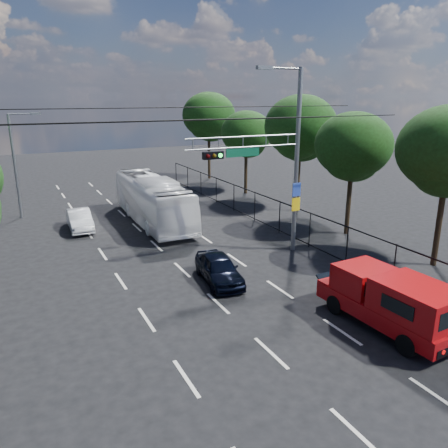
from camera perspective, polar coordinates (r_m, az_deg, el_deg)
ground at (r=15.02m, az=6.14°, el=-16.39°), size 120.00×120.00×0.00m
lane_markings at (r=26.78m, az=-10.17°, el=-1.54°), size 6.12×38.00×0.01m
signal_mast at (r=22.42m, az=6.97°, el=8.88°), size 6.43×0.39×9.50m
streetlight_left at (r=32.82m, az=-25.42°, el=7.47°), size 2.09×0.22×7.08m
utility_wires at (r=20.62m, az=-6.92°, el=13.80°), size 22.00×5.04×0.74m
fence_right at (r=27.92m, az=5.94°, el=1.56°), size 0.06×34.03×2.00m
tree_right_a at (r=23.12m, az=27.25°, el=7.82°), size 4.80×4.80×7.80m
tree_right_b at (r=26.91m, az=16.47°, el=9.17°), size 4.50×4.50×7.31m
tree_right_c at (r=31.84m, az=9.95°, el=11.81°), size 5.10×5.10×8.29m
tree_right_d at (r=37.56m, az=2.94°, el=11.33°), size 4.32×4.32×7.02m
tree_right_e at (r=44.69m, az=-1.99°, el=13.52°), size 5.28×5.28×8.58m
red_pickup at (r=16.94m, az=20.89°, el=-9.22°), size 2.26×5.64×2.07m
navy_hatchback at (r=19.78m, az=-0.68°, el=-5.84°), size 2.00×3.92×1.28m
white_bus at (r=29.39m, az=-9.33°, el=3.14°), size 2.76×10.88×3.02m
white_van at (r=28.95m, az=-18.33°, el=0.51°), size 1.46×3.85×1.25m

